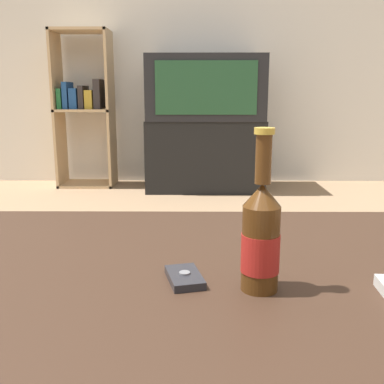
{
  "coord_description": "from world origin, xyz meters",
  "views": [
    {
      "loc": [
        0.08,
        -0.76,
        0.75
      ],
      "look_at": [
        0.07,
        0.25,
        0.52
      ],
      "focal_mm": 42.0,
      "sensor_mm": 36.0,
      "label": 1
    }
  ],
  "objects_px": {
    "television": "(205,88)",
    "bookshelf": "(84,106)",
    "tv_stand": "(205,154)",
    "beer_bottle": "(261,237)",
    "cell_phone": "(185,277)"
  },
  "relations": [
    {
      "from": "television",
      "to": "bookshelf",
      "type": "height_order",
      "value": "bookshelf"
    },
    {
      "from": "tv_stand",
      "to": "beer_bottle",
      "type": "bearing_deg",
      "value": -89.3
    },
    {
      "from": "tv_stand",
      "to": "bookshelf",
      "type": "distance_m",
      "value": 1.02
    },
    {
      "from": "bookshelf",
      "to": "cell_phone",
      "type": "relative_size",
      "value": 11.59
    },
    {
      "from": "tv_stand",
      "to": "cell_phone",
      "type": "height_order",
      "value": "tv_stand"
    },
    {
      "from": "beer_bottle",
      "to": "cell_phone",
      "type": "xyz_separation_m",
      "value": [
        -0.13,
        0.03,
        -0.09
      ]
    },
    {
      "from": "tv_stand",
      "to": "bookshelf",
      "type": "xyz_separation_m",
      "value": [
        -0.95,
        0.11,
        0.37
      ]
    },
    {
      "from": "tv_stand",
      "to": "bookshelf",
      "type": "bearing_deg",
      "value": 173.58
    },
    {
      "from": "bookshelf",
      "to": "beer_bottle",
      "type": "relative_size",
      "value": 4.44
    },
    {
      "from": "television",
      "to": "bookshelf",
      "type": "bearing_deg",
      "value": 173.35
    },
    {
      "from": "tv_stand",
      "to": "cell_phone",
      "type": "xyz_separation_m",
      "value": [
        -0.09,
        -2.72,
        0.16
      ]
    },
    {
      "from": "television",
      "to": "cell_phone",
      "type": "xyz_separation_m",
      "value": [
        -0.09,
        -2.72,
        -0.34
      ]
    },
    {
      "from": "tv_stand",
      "to": "television",
      "type": "relative_size",
      "value": 1.03
    },
    {
      "from": "beer_bottle",
      "to": "cell_phone",
      "type": "distance_m",
      "value": 0.16
    },
    {
      "from": "tv_stand",
      "to": "beer_bottle",
      "type": "relative_size",
      "value": 3.27
    }
  ]
}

